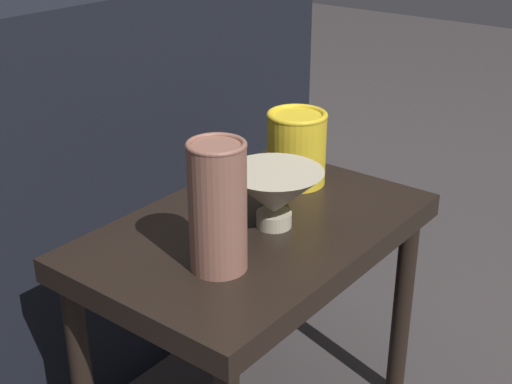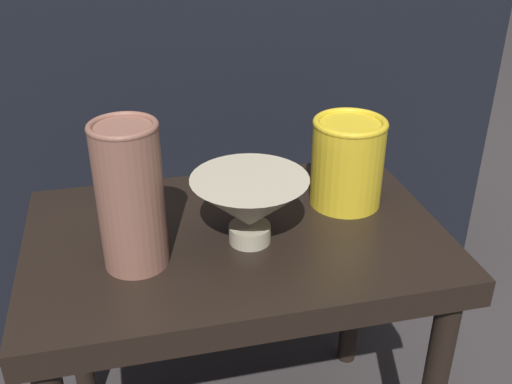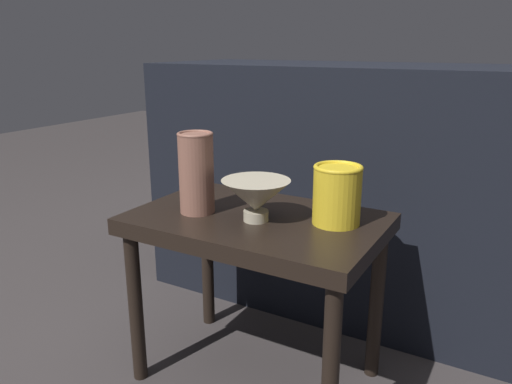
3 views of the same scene
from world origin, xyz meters
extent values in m
cube|color=black|center=(0.00, 0.00, 0.43)|extent=(0.59, 0.38, 0.04)
cylinder|color=black|center=(0.26, -0.16, 0.20)|extent=(0.04, 0.04, 0.41)
cylinder|color=black|center=(0.26, 0.16, 0.20)|extent=(0.04, 0.04, 0.41)
cube|color=black|center=(0.00, 0.54, 0.39)|extent=(1.19, 0.50, 0.78)
cylinder|color=#B2A88E|center=(0.01, -0.03, 0.46)|extent=(0.06, 0.06, 0.02)
cone|color=#B2A88E|center=(0.01, -0.03, 0.51)|extent=(0.16, 0.16, 0.07)
cylinder|color=brown|center=(-0.14, -0.04, 0.54)|extent=(0.08, 0.08, 0.19)
torus|color=brown|center=(-0.14, -0.04, 0.64)|extent=(0.09, 0.09, 0.01)
cylinder|color=gold|center=(0.18, 0.05, 0.51)|extent=(0.11, 0.11, 0.13)
torus|color=gold|center=(0.18, 0.05, 0.58)|extent=(0.11, 0.11, 0.01)
camera|label=1|loc=(-0.83, -0.65, 0.98)|focal=50.00mm
camera|label=2|loc=(-0.14, -0.72, 0.90)|focal=42.00mm
camera|label=3|loc=(0.56, -0.98, 0.84)|focal=35.00mm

